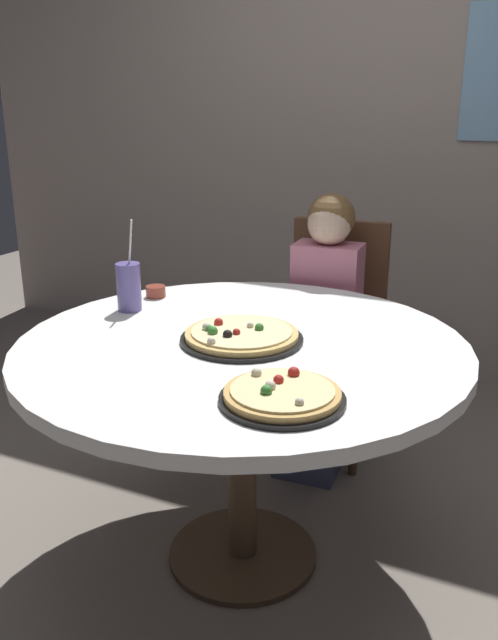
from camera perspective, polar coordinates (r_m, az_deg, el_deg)
The scene contains 9 objects.
ground_plane at distance 2.30m, azimuth -0.56°, elevation -19.65°, with size 8.00×8.00×0.00m, color slate.
wall_with_window at distance 3.57m, azimuth 13.13°, elevation 18.55°, with size 5.20×0.14×2.90m.
dining_table at distance 1.96m, azimuth -0.62°, elevation -4.23°, with size 1.32×1.32×0.75m.
chair_wooden at distance 2.78m, azimuth 7.22°, elevation -0.32°, with size 0.42×0.42×0.95m.
diner_child at distance 2.63m, azimuth 6.15°, elevation -2.46°, with size 0.27×0.42×1.08m.
pizza_veggie at distance 1.93m, azimuth -0.72°, elevation -1.32°, with size 0.36×0.36×0.05m.
pizza_cheese at distance 1.55m, azimuth 2.87°, elevation -6.50°, with size 0.30×0.30×0.05m.
soda_cup at distance 2.22m, azimuth -10.33°, elevation 2.85°, with size 0.08×0.08×0.31m.
sauce_bowl at distance 2.38m, azimuth -8.05°, elevation 2.45°, with size 0.07×0.07×0.04m, color brown.
Camera 1 is at (0.79, -1.63, 1.42)m, focal length 37.07 mm.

